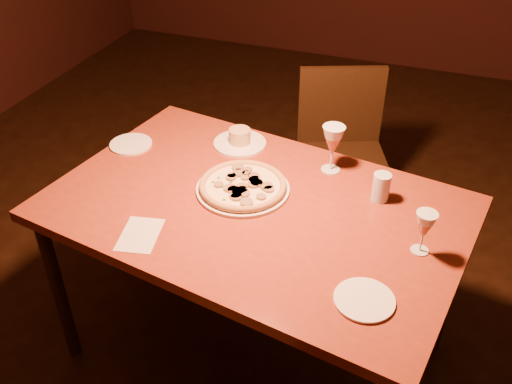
% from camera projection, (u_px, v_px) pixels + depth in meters
% --- Properties ---
extents(floor, '(7.00, 7.00, 0.00)m').
position_uv_depth(floor, '(318.00, 356.00, 2.61)').
color(floor, black).
rests_on(floor, ground).
extents(dining_table, '(1.70, 1.24, 0.83)m').
position_uv_depth(dining_table, '(255.00, 219.00, 2.21)').
color(dining_table, maroon).
rests_on(dining_table, floor).
extents(chair_far, '(0.60, 0.60, 0.95)m').
position_uv_depth(chair_far, '(341.00, 150.00, 3.07)').
color(chair_far, black).
rests_on(chair_far, floor).
extents(pizza_plate, '(0.37, 0.37, 0.04)m').
position_uv_depth(pizza_plate, '(243.00, 186.00, 2.23)').
color(pizza_plate, white).
rests_on(pizza_plate, dining_table).
extents(ramekin_saucer, '(0.23, 0.23, 0.07)m').
position_uv_depth(ramekin_saucer, '(240.00, 140.00, 2.52)').
color(ramekin_saucer, white).
rests_on(ramekin_saucer, dining_table).
extents(wine_glass_far, '(0.09, 0.09, 0.20)m').
position_uv_depth(wine_glass_far, '(332.00, 149.00, 2.30)').
color(wine_glass_far, '#AF6249').
rests_on(wine_glass_far, dining_table).
extents(wine_glass_right, '(0.07, 0.07, 0.16)m').
position_uv_depth(wine_glass_right, '(423.00, 232.00, 1.90)').
color(wine_glass_right, '#AF6249').
rests_on(wine_glass_right, dining_table).
extents(water_tumbler, '(0.07, 0.07, 0.11)m').
position_uv_depth(water_tumbler, '(381.00, 187.00, 2.16)').
color(water_tumbler, silver).
rests_on(water_tumbler, dining_table).
extents(side_plate_left, '(0.19, 0.19, 0.01)m').
position_uv_depth(side_plate_left, '(131.00, 144.00, 2.52)').
color(side_plate_left, white).
rests_on(side_plate_left, dining_table).
extents(side_plate_near, '(0.19, 0.19, 0.01)m').
position_uv_depth(side_plate_near, '(364.00, 300.00, 1.76)').
color(side_plate_near, white).
rests_on(side_plate_near, dining_table).
extents(menu_card, '(0.17, 0.22, 0.00)m').
position_uv_depth(menu_card, '(140.00, 235.00, 2.02)').
color(menu_card, beige).
rests_on(menu_card, dining_table).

